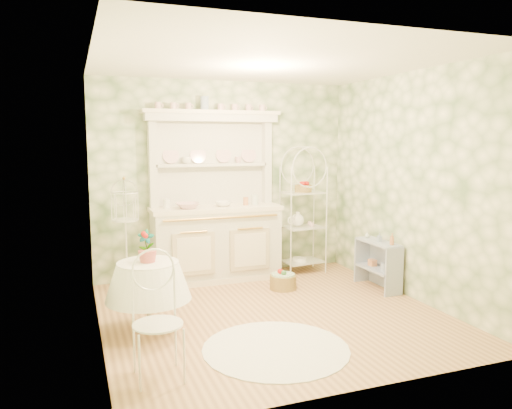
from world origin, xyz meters
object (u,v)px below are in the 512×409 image
object	(u,v)px
side_shelf	(378,266)
cafe_chair	(158,329)
bakers_rack	(303,213)
round_table	(149,301)
birdcage_stand	(126,239)
floor_basket	(283,282)
kitchen_dresser	(216,196)

from	to	relation	value
side_shelf	cafe_chair	world-z (taller)	cafe_chair
bakers_rack	cafe_chair	distance (m)	3.62
side_shelf	round_table	size ratio (longest dim) A/B	1.06
side_shelf	cafe_chair	xyz separation A→B (m)	(-3.04, -1.49, 0.13)
bakers_rack	round_table	world-z (taller)	bakers_rack
birdcage_stand	floor_basket	distance (m)	2.05
birdcage_stand	floor_basket	bearing A→B (deg)	-17.63
birdcage_stand	round_table	bearing A→B (deg)	-87.68
bakers_rack	round_table	xyz separation A→B (m)	(-2.43, -1.58, -0.54)
kitchen_dresser	round_table	bearing A→B (deg)	-125.50
kitchen_dresser	round_table	distance (m)	2.13
side_shelf	round_table	bearing A→B (deg)	-174.47
round_table	kitchen_dresser	bearing A→B (deg)	54.50
cafe_chair	birdcage_stand	world-z (taller)	birdcage_stand
kitchen_dresser	birdcage_stand	xyz separation A→B (m)	(-1.20, -0.12, -0.47)
kitchen_dresser	bakers_rack	world-z (taller)	kitchen_dresser
side_shelf	birdcage_stand	size ratio (longest dim) A/B	0.50
round_table	birdcage_stand	xyz separation A→B (m)	(-0.06, 1.47, 0.36)
floor_basket	cafe_chair	bearing A→B (deg)	-135.19
side_shelf	round_table	world-z (taller)	round_table
side_shelf	round_table	distance (m)	3.01
side_shelf	floor_basket	bearing A→B (deg)	157.68
floor_basket	side_shelf	bearing A→B (deg)	-18.49
bakers_rack	side_shelf	size ratio (longest dim) A/B	2.56
cafe_chair	floor_basket	bearing A→B (deg)	38.84
kitchen_dresser	birdcage_stand	size ratio (longest dim) A/B	1.70
kitchen_dresser	birdcage_stand	bearing A→B (deg)	-174.07
birdcage_stand	side_shelf	bearing A→B (deg)	-17.96
round_table	side_shelf	bearing A→B (deg)	9.37
kitchen_dresser	round_table	size ratio (longest dim) A/B	3.63
bakers_rack	side_shelf	bearing A→B (deg)	-69.99
birdcage_stand	cafe_chair	bearing A→B (deg)	-90.26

